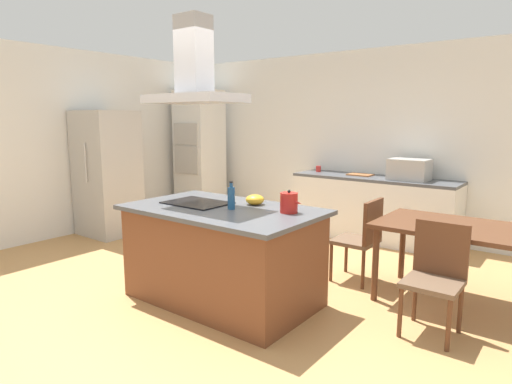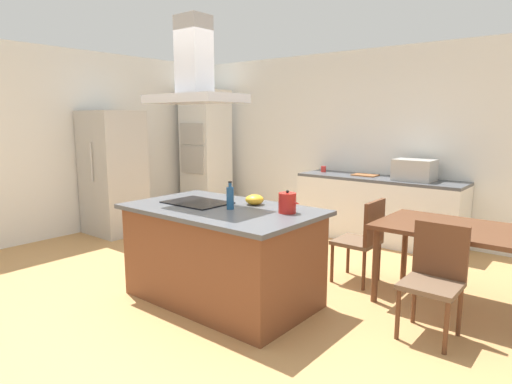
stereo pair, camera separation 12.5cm
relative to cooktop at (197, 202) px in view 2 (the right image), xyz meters
name	(u,v)px [view 2 (the right image)]	position (x,y,z in m)	size (l,w,h in m)	color
ground	(307,260)	(0.32, 1.50, -0.91)	(16.00, 16.00, 0.00)	tan
wall_back	(373,143)	(0.32, 3.25, 0.44)	(7.20, 0.10, 2.70)	white
wall_left	(106,142)	(-3.13, 1.00, 0.44)	(0.10, 8.80, 2.70)	white
kitchen_island	(222,254)	(0.32, 0.00, -0.45)	(1.80, 1.08, 0.90)	brown
cooktop	(197,202)	(0.00, 0.00, 0.00)	(0.60, 0.44, 0.01)	black
tea_kettle	(287,203)	(0.93, 0.19, 0.08)	(0.21, 0.15, 0.20)	#B21E19
olive_oil_bottle	(230,197)	(0.44, -0.01, 0.10)	(0.07, 0.07, 0.25)	navy
mixing_bowl	(255,200)	(0.48, 0.29, 0.04)	(0.18, 0.18, 0.10)	gold
back_counter	(377,209)	(0.60, 2.88, -0.46)	(2.29, 0.62, 0.90)	silver
countertop_microwave	(414,170)	(1.08, 2.88, 0.13)	(0.50, 0.38, 0.28)	#B2AFAA
coffee_mug_red	(323,169)	(-0.32, 2.94, 0.04)	(0.08, 0.08, 0.09)	red
cutting_board	(365,175)	(0.37, 2.93, 0.00)	(0.34, 0.24, 0.02)	#995B33
wall_oven_stack	(206,153)	(-2.58, 2.65, 0.20)	(0.70, 0.66, 2.20)	silver
refrigerator	(113,173)	(-2.66, 0.80, 0.00)	(0.80, 0.73, 1.82)	#B2AFAA
dining_table	(460,236)	(2.09, 1.24, -0.24)	(1.40, 0.90, 0.75)	#59331E
chair_at_left_end	(364,236)	(1.17, 1.24, -0.40)	(0.42, 0.42, 0.89)	brown
chair_facing_island	(435,273)	(2.09, 0.58, -0.40)	(0.42, 0.42, 0.89)	brown
range_hood	(194,75)	(0.00, 0.00, 1.20)	(0.90, 0.55, 0.78)	#ADADB2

